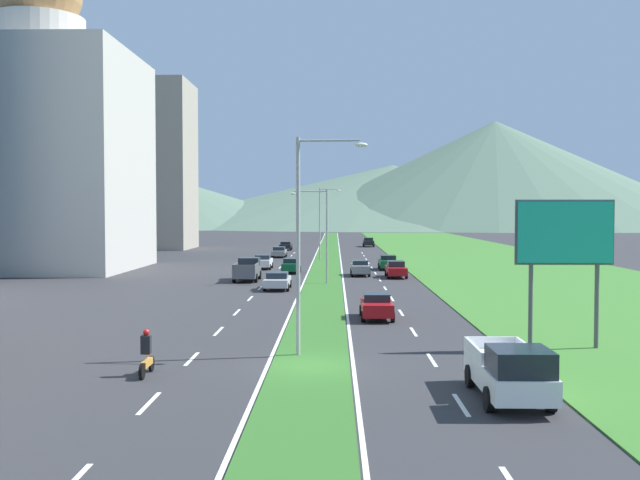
{
  "coord_description": "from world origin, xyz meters",
  "views": [
    {
      "loc": [
        0.99,
        -29.3,
        6.31
      ],
      "look_at": [
        -0.11,
        25.22,
        4.14
      ],
      "focal_mm": 41.14,
      "sensor_mm": 36.0,
      "label": 1
    }
  ],
  "objects_px": {
    "car_9": "(360,268)",
    "car_1": "(291,266)",
    "pickup_truck_0": "(248,270)",
    "pickup_truck_1": "(510,372)",
    "street_lamp_near": "(306,231)",
    "street_lamp_mid": "(322,229)",
    "car_3": "(278,280)",
    "billboard_roadside": "(565,239)",
    "motorcycle_rider": "(147,356)",
    "car_2": "(279,252)",
    "car_6": "(368,242)",
    "car_4": "(388,262)",
    "street_lamp_far": "(322,219)",
    "car_7": "(396,269)",
    "car_5": "(263,262)",
    "car_8": "(377,306)",
    "car_0": "(286,246)"
  },
  "relations": [
    {
      "from": "car_9",
      "to": "car_1",
      "type": "bearing_deg",
      "value": -111.1
    },
    {
      "from": "car_6",
      "to": "car_9",
      "type": "relative_size",
      "value": 1.03
    },
    {
      "from": "car_2",
      "to": "street_lamp_far",
      "type": "bearing_deg",
      "value": -128.26
    },
    {
      "from": "street_lamp_mid",
      "to": "car_1",
      "type": "relative_size",
      "value": 2.0
    },
    {
      "from": "car_1",
      "to": "car_9",
      "type": "height_order",
      "value": "car_1"
    },
    {
      "from": "street_lamp_near",
      "to": "car_1",
      "type": "relative_size",
      "value": 2.32
    },
    {
      "from": "pickup_truck_0",
      "to": "pickup_truck_1",
      "type": "distance_m",
      "value": 44.06
    },
    {
      "from": "car_6",
      "to": "car_3",
      "type": "bearing_deg",
      "value": -8.52
    },
    {
      "from": "car_1",
      "to": "car_4",
      "type": "bearing_deg",
      "value": -64.66
    },
    {
      "from": "car_4",
      "to": "car_5",
      "type": "bearing_deg",
      "value": -92.37
    },
    {
      "from": "street_lamp_mid",
      "to": "billboard_roadside",
      "type": "bearing_deg",
      "value": -68.81
    },
    {
      "from": "car_5",
      "to": "car_6",
      "type": "bearing_deg",
      "value": -15.47
    },
    {
      "from": "motorcycle_rider",
      "to": "car_5",
      "type": "bearing_deg",
      "value": 0.65
    },
    {
      "from": "street_lamp_mid",
      "to": "car_1",
      "type": "height_order",
      "value": "street_lamp_mid"
    },
    {
      "from": "car_3",
      "to": "pickup_truck_1",
      "type": "distance_m",
      "value": 35.91
    },
    {
      "from": "street_lamp_far",
      "to": "motorcycle_rider",
      "type": "bearing_deg",
      "value": -94.75
    },
    {
      "from": "car_3",
      "to": "car_8",
      "type": "bearing_deg",
      "value": -156.13
    },
    {
      "from": "car_3",
      "to": "car_4",
      "type": "xyz_separation_m",
      "value": [
        10.33,
        20.15,
        0.06
      ]
    },
    {
      "from": "pickup_truck_1",
      "to": "motorcycle_rider",
      "type": "relative_size",
      "value": 2.7
    },
    {
      "from": "car_2",
      "to": "car_3",
      "type": "bearing_deg",
      "value": -175.85
    },
    {
      "from": "car_9",
      "to": "pickup_truck_0",
      "type": "relative_size",
      "value": 0.8
    },
    {
      "from": "street_lamp_near",
      "to": "car_9",
      "type": "xyz_separation_m",
      "value": [
        3.73,
        39.67,
        -4.68
      ]
    },
    {
      "from": "street_lamp_near",
      "to": "motorcycle_rider",
      "type": "bearing_deg",
      "value": -147.08
    },
    {
      "from": "car_2",
      "to": "car_6",
      "type": "relative_size",
      "value": 1.09
    },
    {
      "from": "car_2",
      "to": "motorcycle_rider",
      "type": "xyz_separation_m",
      "value": [
        0.34,
        -71.54,
        0.0
      ]
    },
    {
      "from": "street_lamp_mid",
      "to": "pickup_truck_1",
      "type": "distance_m",
      "value": 39.71
    },
    {
      "from": "street_lamp_mid",
      "to": "pickup_truck_0",
      "type": "xyz_separation_m",
      "value": [
        -6.81,
        2.95,
        -3.8
      ]
    },
    {
      "from": "car_9",
      "to": "street_lamp_near",
      "type": "bearing_deg",
      "value": -5.37
    },
    {
      "from": "car_2",
      "to": "car_4",
      "type": "xyz_separation_m",
      "value": [
        13.28,
        -20.55,
        0.05
      ]
    },
    {
      "from": "car_2",
      "to": "car_9",
      "type": "relative_size",
      "value": 1.12
    },
    {
      "from": "pickup_truck_0",
      "to": "motorcycle_rider",
      "type": "xyz_separation_m",
      "value": [
        0.69,
        -38.34,
        -0.24
      ]
    },
    {
      "from": "car_6",
      "to": "street_lamp_far",
      "type": "bearing_deg",
      "value": -12.47
    },
    {
      "from": "car_2",
      "to": "car_3",
      "type": "distance_m",
      "value": 40.81
    },
    {
      "from": "car_6",
      "to": "car_9",
      "type": "distance_m",
      "value": 57.76
    },
    {
      "from": "billboard_roadside",
      "to": "car_0",
      "type": "relative_size",
      "value": 1.46
    },
    {
      "from": "car_7",
      "to": "motorcycle_rider",
      "type": "bearing_deg",
      "value": -17.36
    },
    {
      "from": "car_3",
      "to": "car_7",
      "type": "relative_size",
      "value": 1.03
    },
    {
      "from": "billboard_roadside",
      "to": "car_3",
      "type": "bearing_deg",
      "value": 120.86
    },
    {
      "from": "car_1",
      "to": "car_9",
      "type": "bearing_deg",
      "value": -111.1
    },
    {
      "from": "car_5",
      "to": "car_3",
      "type": "bearing_deg",
      "value": -171.22
    },
    {
      "from": "car_7",
      "to": "billboard_roadside",
      "type": "bearing_deg",
      "value": 7.34
    },
    {
      "from": "car_2",
      "to": "pickup_truck_0",
      "type": "bearing_deg",
      "value": 179.4
    },
    {
      "from": "car_5",
      "to": "car_7",
      "type": "distance_m",
      "value": 16.84
    },
    {
      "from": "car_4",
      "to": "street_lamp_far",
      "type": "bearing_deg",
      "value": -155.09
    },
    {
      "from": "car_2",
      "to": "car_4",
      "type": "distance_m",
      "value": 24.46
    },
    {
      "from": "car_8",
      "to": "car_1",
      "type": "bearing_deg",
      "value": -167.62
    },
    {
      "from": "car_1",
      "to": "car_6",
      "type": "xyz_separation_m",
      "value": [
        10.36,
        55.0,
        0.03
      ]
    },
    {
      "from": "car_4",
      "to": "car_7",
      "type": "xyz_separation_m",
      "value": [
        0.07,
        -9.37,
        0.01
      ]
    },
    {
      "from": "billboard_roadside",
      "to": "car_8",
      "type": "relative_size",
      "value": 1.63
    },
    {
      "from": "car_5",
      "to": "car_6",
      "type": "relative_size",
      "value": 0.98
    }
  ]
}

